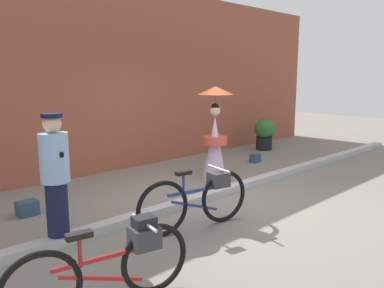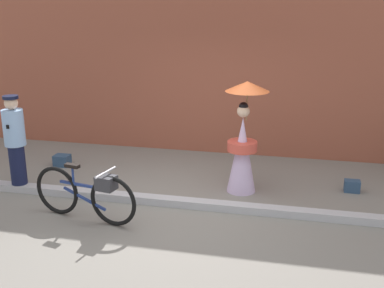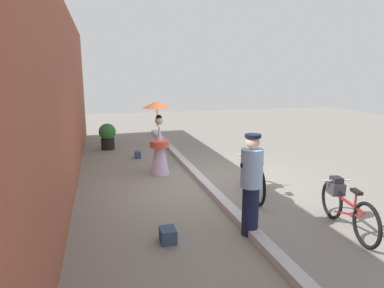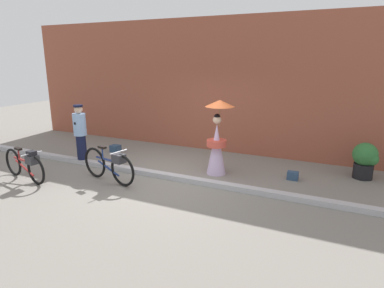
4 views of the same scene
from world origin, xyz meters
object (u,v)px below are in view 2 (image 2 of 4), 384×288
Objects in this scene: person_officer at (15,141)px; person_with_parasol at (243,140)px; backpack_on_pavement at (62,160)px; bicycle_far_side at (87,193)px; backpack_spare at (352,186)px.

person_officer is 3.72m from person_with_parasol.
backpack_on_pavement is at bearing 172.12° from person_with_parasol.
person_with_parasol is (2.03, 1.60, 0.47)m from bicycle_far_side.
backpack_on_pavement is (-3.53, 0.49, -0.77)m from person_with_parasol.
bicycle_far_side reaches higher than backpack_on_pavement.
backpack_spare is (5.33, -0.14, -0.01)m from backpack_on_pavement.
person_with_parasol is 7.25× the size of backpack_spare.
bicycle_far_side is at bearing -141.76° from person_with_parasol.
backpack_spare is (3.83, 1.95, -0.31)m from bicycle_far_side.
backpack_on_pavement is (0.10, 1.29, -0.74)m from person_officer.
person_officer reaches higher than backpack_on_pavement.
backpack_on_pavement is at bearing 178.54° from backpack_spare.
person_with_parasol is at bearing -168.94° from backpack_spare.
person_officer is 0.88× the size of person_with_parasol.
person_with_parasol reaches higher than backpack_on_pavement.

